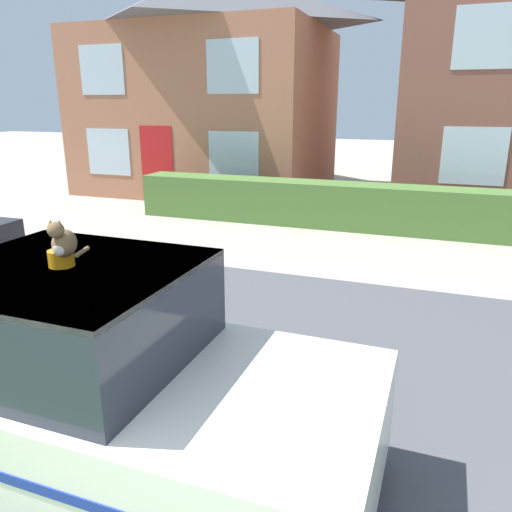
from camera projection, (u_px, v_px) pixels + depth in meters
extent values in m
cube|color=#4C4C51|center=(316.00, 382.00, 4.99)|extent=(28.00, 6.14, 0.01)
cube|color=#4C7233|center=(332.00, 205.00, 11.21)|extent=(9.25, 0.87, 0.99)
cylinder|color=black|center=(290.00, 412.00, 3.98)|extent=(0.62, 0.20, 0.62)
cylinder|color=black|center=(38.00, 357.00, 4.84)|extent=(0.62, 0.20, 0.62)
cube|color=silver|center=(94.00, 404.00, 3.66)|extent=(4.11, 1.74, 0.78)
cube|color=#232833|center=(67.00, 311.00, 3.50)|extent=(1.73, 1.56, 0.66)
cube|color=silver|center=(62.00, 269.00, 3.40)|extent=(1.73, 1.56, 0.04)
cube|color=navy|center=(156.00, 345.00, 4.41)|extent=(3.90, 0.03, 0.07)
cylinder|color=orange|center=(61.00, 258.00, 3.38)|extent=(0.17, 0.17, 0.11)
ellipsoid|color=brown|center=(64.00, 243.00, 3.20)|extent=(0.19, 0.24, 0.18)
ellipsoid|color=beige|center=(59.00, 249.00, 3.13)|extent=(0.09, 0.07, 0.10)
sphere|color=brown|center=(56.00, 230.00, 3.08)|extent=(0.10, 0.10, 0.10)
cone|color=brown|center=(50.00, 223.00, 3.07)|extent=(0.04, 0.04, 0.04)
cone|color=brown|center=(59.00, 223.00, 3.07)|extent=(0.04, 0.04, 0.04)
cylinder|color=brown|center=(82.00, 252.00, 3.28)|extent=(0.07, 0.17, 0.03)
cube|color=#A86B4C|center=(210.00, 112.00, 15.80)|extent=(7.06, 5.43, 4.81)
cube|color=red|center=(157.00, 165.00, 13.87)|extent=(1.00, 0.02, 2.10)
cube|color=silver|center=(109.00, 152.00, 14.31)|extent=(1.40, 0.02, 1.30)
cube|color=silver|center=(233.00, 157.00, 13.02)|extent=(1.40, 0.02, 1.30)
cube|color=silver|center=(102.00, 70.00, 13.66)|extent=(1.40, 0.02, 1.30)
cube|color=silver|center=(232.00, 66.00, 12.38)|extent=(1.40, 0.02, 1.30)
cube|color=silver|center=(474.00, 156.00, 11.35)|extent=(1.40, 0.02, 1.30)
cube|color=silver|center=(489.00, 37.00, 10.61)|extent=(1.40, 0.02, 1.30)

